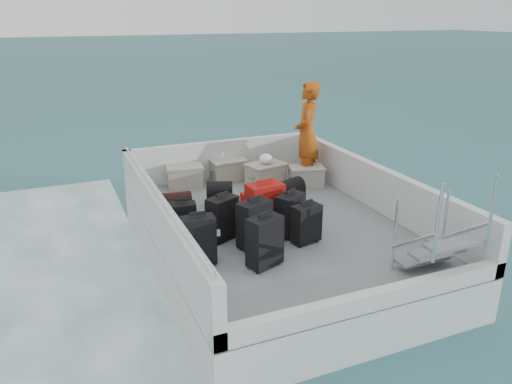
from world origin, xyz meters
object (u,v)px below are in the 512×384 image
at_px(suitcase_0, 199,241).
at_px(suitcase_3, 265,242).
at_px(passenger, 307,134).
at_px(suitcase_4, 254,225).
at_px(crate_0, 185,177).
at_px(crate_2, 266,175).
at_px(suitcase_7, 290,215).
at_px(suitcase_1, 183,223).
at_px(suitcase_8, 269,203).
at_px(suitcase_6, 306,224).
at_px(crate_3, 306,177).
at_px(suitcase_5, 265,207).
at_px(crate_1, 228,170).
at_px(suitcase_2, 223,218).

height_order(suitcase_0, suitcase_3, suitcase_3).
bearing_deg(passenger, suitcase_4, -10.53).
height_order(suitcase_0, crate_0, suitcase_0).
bearing_deg(suitcase_4, crate_2, 41.40).
height_order(suitcase_4, suitcase_7, suitcase_4).
relative_size(suitcase_1, passenger, 0.30).
distance_m(suitcase_0, suitcase_7, 1.48).
bearing_deg(suitcase_8, suitcase_3, 153.61).
xyz_separation_m(suitcase_4, suitcase_6, (0.69, -0.14, -0.05)).
bearing_deg(suitcase_0, suitcase_4, 17.01).
relative_size(crate_2, crate_3, 1.11).
distance_m(suitcase_4, suitcase_8, 1.24).
xyz_separation_m(suitcase_0, suitcase_8, (1.50, 1.20, -0.16)).
height_order(suitcase_1, suitcase_7, suitcase_7).
relative_size(suitcase_5, crate_2, 1.09).
bearing_deg(crate_1, suitcase_0, -116.16).
height_order(suitcase_2, crate_2, suitcase_2).
height_order(suitcase_1, suitcase_2, suitcase_2).
relative_size(suitcase_7, crate_3, 1.04).
xyz_separation_m(suitcase_4, suitcase_8, (0.68, 1.02, -0.17)).
height_order(suitcase_4, crate_1, suitcase_4).
bearing_deg(suitcase_3, suitcase_6, 7.90).
height_order(crate_0, passenger, passenger).
relative_size(suitcase_3, suitcase_8, 0.83).
relative_size(suitcase_4, crate_0, 1.07).
relative_size(crate_1, crate_3, 1.07).
distance_m(suitcase_3, suitcase_4, 0.55).
bearing_deg(crate_1, crate_3, -37.73).
bearing_deg(suitcase_8, suitcase_6, -179.59).
distance_m(suitcase_2, crate_3, 2.58).
height_order(suitcase_7, crate_1, suitcase_7).
height_order(suitcase_2, passenger, passenger).
relative_size(suitcase_8, crate_1, 1.28).
xyz_separation_m(suitcase_1, suitcase_3, (0.73, -1.08, 0.05)).
relative_size(suitcase_5, crate_3, 1.22).
distance_m(suitcase_6, crate_2, 2.42).
bearing_deg(suitcase_2, crate_3, 10.34).
distance_m(suitcase_2, suitcase_7, 0.94).
height_order(suitcase_5, suitcase_6, suitcase_5).
relative_size(suitcase_5, passenger, 0.38).
bearing_deg(suitcase_3, crate_1, 58.34).
height_order(suitcase_7, passenger, passenger).
bearing_deg(suitcase_5, suitcase_6, -65.62).
relative_size(suitcase_4, crate_3, 1.13).
bearing_deg(crate_3, crate_2, 152.88).
height_order(suitcase_3, suitcase_4, suitcase_3).
distance_m(suitcase_5, suitcase_8, 0.68).
relative_size(suitcase_4, crate_2, 1.02).
xyz_separation_m(suitcase_1, crate_3, (2.63, 1.37, -0.11)).
height_order(suitcase_8, crate_3, crate_3).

